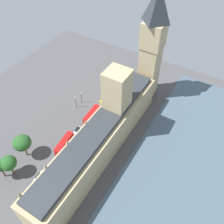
% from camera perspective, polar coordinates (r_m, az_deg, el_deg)
% --- Properties ---
extents(ground_plane, '(143.36, 143.36, 0.00)m').
position_cam_1_polar(ground_plane, '(99.46, -3.85, -8.72)').
color(ground_plane, '#4C4C4F').
extents(river_thames, '(43.16, 129.02, 0.25)m').
position_cam_1_polar(river_thames, '(93.08, 15.36, -17.54)').
color(river_thames, '#475B6B').
rests_on(river_thames, ground).
extents(parliament_building, '(12.30, 72.78, 31.05)m').
position_cam_1_polar(parliament_building, '(92.74, -2.42, -5.34)').
color(parliament_building, tan).
rests_on(parliament_building, ground).
extents(clock_tower, '(9.04, 9.04, 52.47)m').
position_cam_1_polar(clock_tower, '(107.30, 9.46, 15.38)').
color(clock_tower, tan).
rests_on(clock_tower, ground).
extents(car_yellow_cab_near_tower, '(1.84, 4.61, 1.74)m').
position_cam_1_polar(car_yellow_cab_near_tower, '(117.33, -2.04, 3.03)').
color(car_yellow_cab_near_tower, gold).
rests_on(car_yellow_cab_near_tower, ground).
extents(double_decker_bus_midblock, '(3.13, 10.63, 4.75)m').
position_cam_1_polar(double_decker_bus_midblock, '(107.74, -4.78, -0.80)').
color(double_decker_bus_midblock, red).
rests_on(double_decker_bus_midblock, ground).
extents(car_silver_by_river_gate, '(2.26, 4.70, 1.74)m').
position_cam_1_polar(car_silver_by_river_gate, '(105.02, -8.10, -4.32)').
color(car_silver_by_river_gate, '#B7B7BC').
rests_on(car_silver_by_river_gate, ground).
extents(double_decker_bus_corner, '(3.64, 10.71, 4.75)m').
position_cam_1_polar(double_decker_bus_corner, '(99.30, -11.16, -7.41)').
color(double_decker_bus_corner, red).
rests_on(double_decker_bus_corner, ground).
extents(car_white_trailing, '(2.03, 4.53, 1.74)m').
position_cam_1_polar(car_white_trailing, '(95.51, -16.75, -14.43)').
color(car_white_trailing, silver).
rests_on(car_white_trailing, ground).
extents(car_dark_green_leading, '(2.09, 4.87, 1.74)m').
position_cam_1_polar(car_dark_green_leading, '(93.90, -19.00, -17.19)').
color(car_dark_green_leading, '#19472D').
rests_on(car_dark_green_leading, ground).
extents(pedestrian_under_trees, '(0.63, 0.70, 1.72)m').
position_cam_1_polar(pedestrian_under_trees, '(98.14, -10.05, -9.99)').
color(pedestrian_under_trees, navy).
rests_on(pedestrian_under_trees, ground).
extents(pedestrian_far_end, '(0.63, 0.56, 1.50)m').
position_cam_1_polar(pedestrian_far_end, '(100.20, -8.00, -7.98)').
color(pedestrian_far_end, navy).
rests_on(pedestrian_far_end, ground).
extents(pedestrian_kerbside, '(0.49, 0.59, 1.49)m').
position_cam_1_polar(pedestrian_kerbside, '(99.78, -8.21, -8.36)').
color(pedestrian_kerbside, black).
rests_on(pedestrian_kerbside, ground).
extents(plane_tree_slot_10, '(5.93, 5.93, 9.70)m').
position_cam_1_polar(plane_tree_slot_10, '(94.69, -23.27, -11.00)').
color(plane_tree_slot_10, brown).
rests_on(plane_tree_slot_10, ground).
extents(plane_tree_slot_11, '(6.80, 6.80, 10.86)m').
position_cam_1_polar(plane_tree_slot_11, '(97.22, -20.42, -6.84)').
color(plane_tree_slot_11, brown).
rests_on(plane_tree_slot_11, ground).
extents(street_lamp_slot_12, '(0.56, 0.56, 6.74)m').
position_cam_1_polar(street_lamp_slot_12, '(112.47, -8.57, 2.74)').
color(street_lamp_slot_12, black).
rests_on(street_lamp_slot_12, ground).
extents(street_lamp_slot_13, '(0.56, 0.56, 6.55)m').
position_cam_1_polar(street_lamp_slot_13, '(114.66, -7.29, 3.86)').
color(street_lamp_slot_13, black).
rests_on(street_lamp_slot_13, ground).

